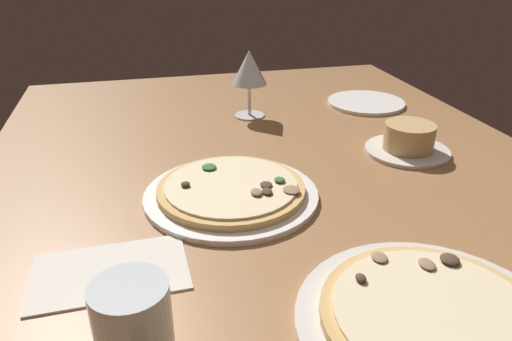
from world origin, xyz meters
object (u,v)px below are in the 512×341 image
Objects in this scene: water_glass at (134,329)px; side_plate at (366,103)px; paper_menu at (110,271)px; pizza_side at (434,320)px; ramekin_on_saucer at (408,141)px; pizza_main at (231,191)px; wine_glass_far at (249,69)px.

water_glass reaches higher than side_plate.
side_plate is at bearing 130.56° from paper_menu.
paper_menu is at bearing -48.00° from side_plate.
pizza_side is 1.84× the size of ramekin_on_saucer.
pizza_main is 1.46× the size of paper_menu.
pizza_side is (35.23, 16.13, -0.03)cm from pizza_main.
ramekin_on_saucer is 1.80× the size of water_glass.
side_plate reaches higher than paper_menu.
pizza_side is 1.94× the size of wine_glass_far.
water_glass is at bearing -21.94° from wine_glass_far.
pizza_side is at bearing 60.33° from paper_menu.
pizza_main is 42.69cm from wine_glass_far.
wine_glass_far is 33.85cm from side_plate.
wine_glass_far reaches higher than paper_menu.
ramekin_on_saucer is at bearing 112.86° from paper_menu.
pizza_main is 35.86cm from water_glass.
side_plate is at bearing 132.99° from pizza_main.
paper_menu is (55.62, -31.86, -11.46)cm from wine_glass_far.
pizza_side is 1.56× the size of side_plate.
pizza_side is 50.60cm from ramekin_on_saucer.
side_plate is 0.99× the size of paper_menu.
ramekin_on_saucer is at bearing -10.40° from side_plate.
ramekin_on_saucer is at bearing 153.65° from pizza_side.
pizza_main is 0.94× the size of pizza_side.
ramekin_on_saucer is 69.07cm from water_glass.
wine_glass_far is at bearing 148.75° from paper_menu.
water_glass reaches higher than ramekin_on_saucer.
wine_glass_far is 77.24cm from water_glass.
wine_glass_far is 0.81× the size of side_plate.
water_glass is (41.89, -54.91, 1.47)cm from ramekin_on_saucer.
side_plate is (-73.09, 60.63, -3.57)cm from water_glass.
wine_glass_far is (-29.41, -26.18, 9.06)cm from ramekin_on_saucer.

